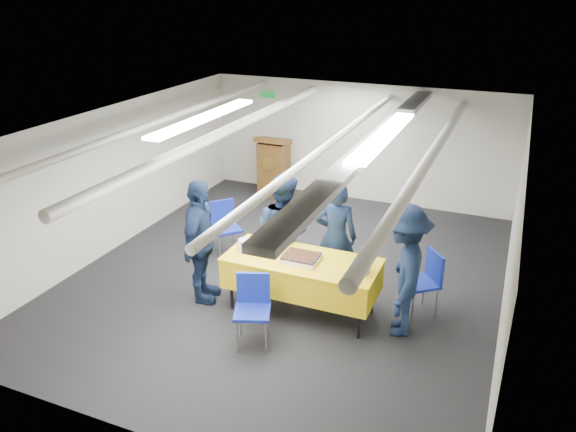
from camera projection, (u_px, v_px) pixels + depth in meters
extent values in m
plane|color=black|center=(288.00, 275.00, 8.40)|extent=(7.00, 7.00, 0.00)
cube|color=beige|center=(358.00, 143.00, 10.92)|extent=(6.00, 0.02, 2.30)
cube|color=beige|center=(117.00, 177.00, 9.02)|extent=(0.02, 7.00, 2.30)
cube|color=beige|center=(513.00, 238.00, 6.88)|extent=(0.02, 7.00, 2.30)
cube|color=white|center=(289.00, 125.00, 7.51)|extent=(6.00, 7.00, 0.02)
cylinder|color=silver|center=(164.00, 119.00, 8.26)|extent=(0.10, 6.90, 0.10)
cylinder|color=silver|center=(230.00, 129.00, 7.89)|extent=(0.14, 6.90, 0.14)
cylinder|color=silver|center=(331.00, 143.00, 7.37)|extent=(0.10, 6.90, 0.10)
cylinder|color=silver|center=(430.00, 157.00, 6.92)|extent=(0.14, 6.90, 0.14)
cube|color=gray|center=(376.00, 140.00, 7.11)|extent=(0.28, 6.90, 0.08)
cube|color=white|center=(204.00, 118.00, 7.98)|extent=(0.25, 2.60, 0.04)
cube|color=white|center=(384.00, 136.00, 7.05)|extent=(0.25, 2.60, 0.04)
cube|color=#0C591E|center=(268.00, 95.00, 11.27)|extent=(0.30, 0.04, 0.12)
cylinder|color=black|center=(232.00, 297.00, 7.48)|extent=(0.04, 0.04, 0.36)
cylinder|color=black|center=(359.00, 325.00, 6.85)|extent=(0.04, 0.04, 0.36)
cylinder|color=black|center=(252.00, 276.00, 8.01)|extent=(0.04, 0.04, 0.36)
cylinder|color=black|center=(372.00, 301.00, 7.38)|extent=(0.04, 0.04, 0.36)
cube|color=yellow|center=(302.00, 274.00, 7.29)|extent=(1.97, 0.84, 0.39)
cube|color=yellow|center=(302.00, 260.00, 7.21)|extent=(1.99, 0.86, 0.03)
cube|color=white|center=(301.00, 259.00, 7.15)|extent=(0.46, 0.37, 0.06)
cube|color=black|center=(301.00, 256.00, 7.13)|extent=(0.44, 0.35, 0.02)
sphere|color=navy|center=(281.00, 259.00, 7.06)|extent=(0.04, 0.04, 0.04)
sphere|color=navy|center=(291.00, 248.00, 7.34)|extent=(0.04, 0.04, 0.04)
sphere|color=navy|center=(289.00, 260.00, 7.03)|extent=(0.04, 0.04, 0.04)
sphere|color=navy|center=(298.00, 249.00, 7.31)|extent=(0.04, 0.04, 0.04)
sphere|color=navy|center=(296.00, 261.00, 6.99)|extent=(0.04, 0.04, 0.04)
sphere|color=navy|center=(306.00, 251.00, 7.27)|extent=(0.04, 0.04, 0.04)
sphere|color=navy|center=(304.00, 263.00, 6.96)|extent=(0.04, 0.04, 0.04)
sphere|color=navy|center=(313.00, 252.00, 7.24)|extent=(0.04, 0.04, 0.04)
sphere|color=navy|center=(311.00, 264.00, 6.92)|extent=(0.04, 0.04, 0.04)
sphere|color=navy|center=(320.00, 253.00, 7.20)|extent=(0.04, 0.04, 0.04)
sphere|color=navy|center=(282.00, 256.00, 7.14)|extent=(0.04, 0.04, 0.04)
sphere|color=navy|center=(315.00, 262.00, 6.98)|extent=(0.04, 0.04, 0.04)
sphere|color=navy|center=(285.00, 253.00, 7.21)|extent=(0.04, 0.04, 0.04)
sphere|color=navy|center=(317.00, 259.00, 7.05)|extent=(0.04, 0.04, 0.04)
sphere|color=navy|center=(288.00, 250.00, 7.28)|extent=(0.04, 0.04, 0.04)
sphere|color=navy|center=(319.00, 256.00, 7.12)|extent=(0.04, 0.04, 0.04)
cylinder|color=white|center=(246.00, 247.00, 7.41)|extent=(0.24, 0.24, 0.11)
cylinder|color=white|center=(246.00, 241.00, 7.38)|extent=(0.19, 0.19, 0.05)
cylinder|color=white|center=(360.00, 268.00, 6.86)|extent=(0.24, 0.24, 0.11)
cylinder|color=white|center=(361.00, 263.00, 6.83)|extent=(0.19, 0.19, 0.05)
cube|color=brown|center=(274.00, 169.00, 11.35)|extent=(0.55, 0.45, 1.10)
cube|color=brown|center=(273.00, 140.00, 11.09)|extent=(0.62, 0.53, 0.21)
cylinder|color=gold|center=(269.00, 165.00, 11.09)|extent=(0.28, 0.02, 0.28)
cylinder|color=gray|center=(237.00, 337.00, 6.58)|extent=(0.02, 0.02, 0.43)
cylinder|color=gray|center=(266.00, 337.00, 6.57)|extent=(0.02, 0.02, 0.43)
cylinder|color=gray|center=(240.00, 320.00, 6.89)|extent=(0.02, 0.02, 0.43)
cylinder|color=gray|center=(268.00, 321.00, 6.88)|extent=(0.02, 0.02, 0.43)
cube|color=#13249A|center=(252.00, 312.00, 6.64)|extent=(0.54, 0.54, 0.04)
cube|color=#13249A|center=(253.00, 288.00, 6.73)|extent=(0.39, 0.18, 0.40)
cylinder|color=gray|center=(401.00, 294.00, 7.48)|extent=(0.02, 0.02, 0.43)
cylinder|color=gray|center=(413.00, 307.00, 7.17)|extent=(0.02, 0.02, 0.43)
cylinder|color=gray|center=(424.00, 290.00, 7.56)|extent=(0.02, 0.02, 0.43)
cylinder|color=gray|center=(436.00, 303.00, 7.26)|extent=(0.02, 0.02, 0.43)
cube|color=#13249A|center=(420.00, 283.00, 7.28)|extent=(0.59, 0.59, 0.04)
cube|color=#13249A|center=(435.00, 266.00, 7.24)|extent=(0.28, 0.34, 0.40)
cylinder|color=gray|center=(220.00, 248.00, 8.74)|extent=(0.02, 0.02, 0.43)
cylinder|color=gray|center=(240.00, 244.00, 8.87)|extent=(0.02, 0.02, 0.43)
cylinder|color=gray|center=(213.00, 240.00, 9.03)|extent=(0.02, 0.02, 0.43)
cylinder|color=gray|center=(233.00, 236.00, 9.16)|extent=(0.02, 0.02, 0.43)
cube|color=#13249A|center=(226.00, 229.00, 8.86)|extent=(0.59, 0.59, 0.04)
cube|color=#13249A|center=(222.00, 212.00, 8.93)|extent=(0.30, 0.32, 0.40)
imported|color=#0E1A32|center=(336.00, 237.00, 7.72)|extent=(0.65, 0.49, 1.62)
imported|color=#0E1A32|center=(283.00, 231.00, 7.82)|extent=(0.94, 0.80, 1.68)
imported|color=#0E1A32|center=(200.00, 242.00, 7.45)|extent=(0.64, 1.08, 1.73)
imported|color=#0E1A32|center=(403.00, 271.00, 6.75)|extent=(0.82, 1.19, 1.69)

